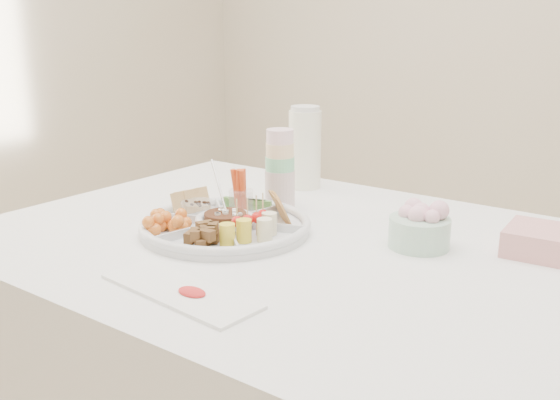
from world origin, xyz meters
The scene contains 14 objects.
dining_table centered at (0.00, 0.00, 0.38)m, with size 1.52×1.02×0.76m, color white.
party_tray centered at (-0.21, -0.05, 0.78)m, with size 0.38×0.38×0.04m, color white.
bean_dip centered at (-0.21, -0.05, 0.79)m, with size 0.10×0.10×0.04m, color black.
tortillas centered at (-0.13, 0.04, 0.80)m, with size 0.10×0.10×0.06m, color #AC7F38, non-canonical shape.
carrot_cucumber centered at (-0.26, 0.07, 0.82)m, with size 0.12×0.12×0.11m, color #DF481A, non-canonical shape.
pita_raisins centered at (-0.34, -0.03, 0.80)m, with size 0.11×0.11×0.06m, color tan, non-canonical shape.
cherries centered at (-0.30, -0.15, 0.79)m, with size 0.12×0.12×0.05m, color orange, non-canonical shape.
granola_chunks centered at (-0.17, -0.18, 0.79)m, with size 0.09×0.09×0.04m, color #3A271A, non-canonical shape.
banana_tomato centered at (-0.09, -0.08, 0.82)m, with size 0.11×0.11×0.09m, color #E5DE85, non-canonical shape.
cup_stack centered at (-0.23, 0.18, 0.86)m, with size 0.08×0.08×0.21m, color silver.
thermos centered at (-0.30, 0.39, 0.88)m, with size 0.09×0.09×0.24m, color white.
flower_bowl centered at (0.18, 0.11, 0.81)m, with size 0.13×0.13×0.10m, color #9CC4B0.
napkin_stack centered at (0.41, 0.22, 0.79)m, with size 0.16×0.14×0.05m, color #D6908F.
placemat centered at (-0.06, -0.35, 0.76)m, with size 0.32×0.11×0.01m, color white.
Camera 1 is at (0.68, -1.07, 1.21)m, focal length 40.00 mm.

